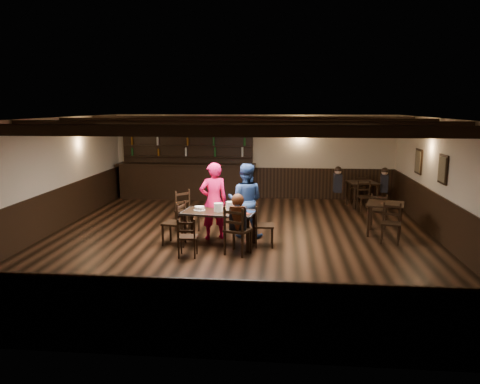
# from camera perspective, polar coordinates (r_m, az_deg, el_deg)

# --- Properties ---
(ground) EXTENTS (10.00, 10.00, 0.00)m
(ground) POSITION_cam_1_polar(r_m,az_deg,el_deg) (10.53, -0.18, -5.93)
(ground) COLOR black
(ground) RESTS_ON ground
(room_shell) EXTENTS (9.02, 10.02, 2.71)m
(room_shell) POSITION_cam_1_polar(r_m,az_deg,el_deg) (10.21, -0.11, 3.56)
(room_shell) COLOR #BDB29D
(room_shell) RESTS_ON ground
(dining_table) EXTENTS (1.62, 0.96, 0.75)m
(dining_table) POSITION_cam_1_polar(r_m,az_deg,el_deg) (10.02, -2.62, -2.84)
(dining_table) COLOR black
(dining_table) RESTS_ON ground
(chair_near_left) EXTENTS (0.38, 0.37, 0.80)m
(chair_near_left) POSITION_cam_1_polar(r_m,az_deg,el_deg) (9.33, -6.46, -5.19)
(chair_near_left) COLOR black
(chair_near_left) RESTS_ON ground
(chair_near_right) EXTENTS (0.60, 0.59, 1.00)m
(chair_near_right) POSITION_cam_1_polar(r_m,az_deg,el_deg) (9.37, -0.50, -4.30)
(chair_near_right) COLOR black
(chair_near_right) RESTS_ON ground
(chair_end_left) EXTENTS (0.50, 0.52, 0.94)m
(chair_end_left) POSITION_cam_1_polar(r_m,az_deg,el_deg) (10.18, -7.65, -3.39)
(chair_end_left) COLOR black
(chair_end_left) RESTS_ON ground
(chair_end_right) EXTENTS (0.43, 0.45, 0.90)m
(chair_end_right) POSITION_cam_1_polar(r_m,az_deg,el_deg) (10.01, 2.52, -3.68)
(chair_end_right) COLOR black
(chair_end_right) RESTS_ON ground
(chair_far_pushed) EXTENTS (0.63, 0.63, 0.99)m
(chair_far_pushed) POSITION_cam_1_polar(r_m,az_deg,el_deg) (11.29, -6.71, -1.87)
(chair_far_pushed) COLOR black
(chair_far_pushed) RESTS_ON ground
(woman_pink) EXTENTS (0.74, 0.62, 1.74)m
(woman_pink) POSITION_cam_1_polar(r_m,az_deg,el_deg) (10.50, -3.24, -1.11)
(woman_pink) COLOR #FC1674
(woman_pink) RESTS_ON ground
(man_blue) EXTENTS (0.88, 0.71, 1.70)m
(man_blue) POSITION_cam_1_polar(r_m,az_deg,el_deg) (10.65, 0.66, -1.04)
(man_blue) COLOR navy
(man_blue) RESTS_ON ground
(seated_person) EXTENTS (0.33, 0.50, 0.82)m
(seated_person) POSITION_cam_1_polar(r_m,az_deg,el_deg) (9.37, -0.26, -2.77)
(seated_person) COLOR black
(seated_person) RESTS_ON ground
(cake) EXTENTS (0.26, 0.26, 0.08)m
(cake) POSITION_cam_1_polar(r_m,az_deg,el_deg) (10.14, -4.97, -2.01)
(cake) COLOR white
(cake) RESTS_ON dining_table
(plate_stack_a) EXTENTS (0.19, 0.19, 0.18)m
(plate_stack_a) POSITION_cam_1_polar(r_m,az_deg,el_deg) (9.98, -2.65, -1.87)
(plate_stack_a) COLOR white
(plate_stack_a) RESTS_ON dining_table
(plate_stack_b) EXTENTS (0.18, 0.18, 0.22)m
(plate_stack_b) POSITION_cam_1_polar(r_m,az_deg,el_deg) (9.95, -1.18, -1.79)
(plate_stack_b) COLOR white
(plate_stack_b) RESTS_ON dining_table
(tea_light) EXTENTS (0.04, 0.04, 0.06)m
(tea_light) POSITION_cam_1_polar(r_m,az_deg,el_deg) (10.10, -2.19, -2.11)
(tea_light) COLOR #A5A8AD
(tea_light) RESTS_ON dining_table
(salt_shaker) EXTENTS (0.04, 0.04, 0.09)m
(salt_shaker) POSITION_cam_1_polar(r_m,az_deg,el_deg) (9.85, -0.62, -2.29)
(salt_shaker) COLOR silver
(salt_shaker) RESTS_ON dining_table
(pepper_shaker) EXTENTS (0.03, 0.03, 0.08)m
(pepper_shaker) POSITION_cam_1_polar(r_m,az_deg,el_deg) (9.83, -0.25, -2.34)
(pepper_shaker) COLOR #A5A8AD
(pepper_shaker) RESTS_ON dining_table
(drink_glass) EXTENTS (0.08, 0.08, 0.13)m
(drink_glass) POSITION_cam_1_polar(r_m,az_deg,el_deg) (10.05, -0.49, -1.94)
(drink_glass) COLOR silver
(drink_glass) RESTS_ON dining_table
(menu_red) EXTENTS (0.41, 0.34, 0.00)m
(menu_red) POSITION_cam_1_polar(r_m,az_deg,el_deg) (9.82, 0.06, -2.59)
(menu_red) COLOR maroon
(menu_red) RESTS_ON dining_table
(menu_blue) EXTENTS (0.40, 0.37, 0.00)m
(menu_blue) POSITION_cam_1_polar(r_m,az_deg,el_deg) (10.01, 0.91, -2.35)
(menu_blue) COLOR #0F234D
(menu_blue) RESTS_ON dining_table
(bar_counter) EXTENTS (4.45, 0.70, 2.20)m
(bar_counter) POSITION_cam_1_polar(r_m,az_deg,el_deg) (15.26, -6.50, 1.93)
(bar_counter) COLOR black
(bar_counter) RESTS_ON ground
(back_table_a) EXTENTS (1.00, 1.00, 0.75)m
(back_table_a) POSITION_cam_1_polar(r_m,az_deg,el_deg) (11.36, 17.28, -1.82)
(back_table_a) COLOR black
(back_table_a) RESTS_ON ground
(back_table_b) EXTENTS (0.94, 0.94, 0.75)m
(back_table_b) POSITION_cam_1_polar(r_m,az_deg,el_deg) (14.34, 14.65, 0.80)
(back_table_b) COLOR black
(back_table_b) RESTS_ON ground
(bg_patron_left) EXTENTS (0.23, 0.37, 0.76)m
(bg_patron_left) POSITION_cam_1_polar(r_m,az_deg,el_deg) (14.06, 11.82, 1.53)
(bg_patron_left) COLOR black
(bg_patron_left) RESTS_ON ground
(bg_patron_right) EXTENTS (0.27, 0.38, 0.72)m
(bg_patron_right) POSITION_cam_1_polar(r_m,az_deg,el_deg) (14.42, 17.19, 1.43)
(bg_patron_right) COLOR black
(bg_patron_right) RESTS_ON ground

